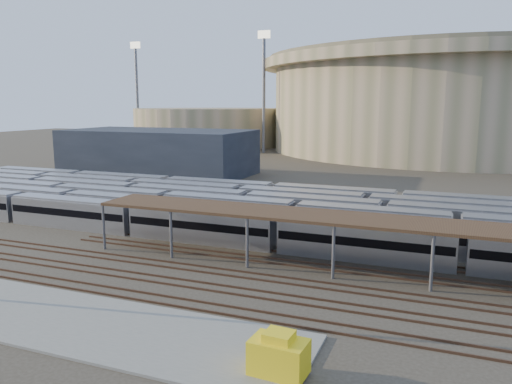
% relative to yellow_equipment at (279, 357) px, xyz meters
% --- Properties ---
extents(ground, '(420.00, 420.00, 0.00)m').
position_rel_yellow_equipment_xyz_m(ground, '(-18.50, 16.42, -1.24)').
color(ground, '#383026').
rests_on(ground, ground).
extents(apron, '(50.00, 9.00, 0.20)m').
position_rel_yellow_equipment_xyz_m(apron, '(-23.50, 1.42, -1.14)').
color(apron, gray).
rests_on(apron, ground).
extents(subway_trains, '(130.24, 23.90, 3.60)m').
position_rel_yellow_equipment_xyz_m(subway_trains, '(-18.81, 34.92, 0.56)').
color(subway_trains, '#B5B6BB').
rests_on(subway_trains, ground).
extents(inspection_shed, '(60.30, 6.00, 5.30)m').
position_rel_yellow_equipment_xyz_m(inspection_shed, '(3.50, 20.42, 3.74)').
color(inspection_shed, '#5D5C62').
rests_on(inspection_shed, ground).
extents(empty_tracks, '(170.00, 9.62, 0.18)m').
position_rel_yellow_equipment_xyz_m(empty_tracks, '(-18.50, 11.42, -1.15)').
color(empty_tracks, '#4C3323').
rests_on(empty_tracks, ground).
extents(stadium, '(124.00, 124.00, 32.50)m').
position_rel_yellow_equipment_xyz_m(stadium, '(6.50, 156.42, 15.23)').
color(stadium, tan).
rests_on(stadium, ground).
extents(secondary_arena, '(56.00, 56.00, 14.00)m').
position_rel_yellow_equipment_xyz_m(secondary_arena, '(-78.50, 146.42, 5.76)').
color(secondary_arena, tan).
rests_on(secondary_arena, ground).
extents(service_building, '(42.00, 20.00, 10.00)m').
position_rel_yellow_equipment_xyz_m(service_building, '(-53.50, 71.42, 3.76)').
color(service_building, '#1E232D').
rests_on(service_building, ground).
extents(floodlight_0, '(4.00, 1.00, 38.40)m').
position_rel_yellow_equipment_xyz_m(floodlight_0, '(-48.50, 126.42, 19.40)').
color(floodlight_0, '#5D5C62').
rests_on(floodlight_0, ground).
extents(floodlight_1, '(4.00, 1.00, 38.40)m').
position_rel_yellow_equipment_xyz_m(floodlight_1, '(-103.50, 136.42, 19.40)').
color(floodlight_1, '#5D5C62').
rests_on(floodlight_1, ground).
extents(floodlight_3, '(4.00, 1.00, 38.40)m').
position_rel_yellow_equipment_xyz_m(floodlight_3, '(-28.50, 176.42, 19.40)').
color(floodlight_3, '#5D5C62').
rests_on(floodlight_3, ground).
extents(yellow_equipment, '(3.47, 2.30, 2.09)m').
position_rel_yellow_equipment_xyz_m(yellow_equipment, '(0.00, 0.00, 0.00)').
color(yellow_equipment, yellow).
rests_on(yellow_equipment, apron).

